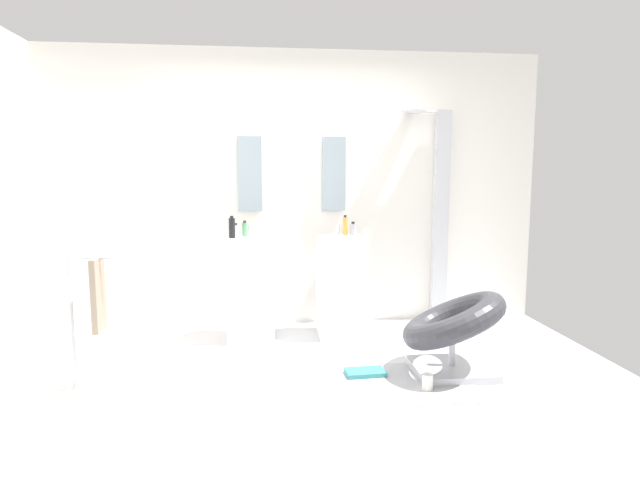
{
  "coord_description": "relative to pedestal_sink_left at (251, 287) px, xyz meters",
  "views": [
    {
      "loc": [
        -0.3,
        -3.43,
        1.47
      ],
      "look_at": [
        0.15,
        0.55,
        0.95
      ],
      "focal_mm": 29.59,
      "sensor_mm": 36.0,
      "label": 1
    }
  ],
  "objects": [
    {
      "name": "soap_bottle_amber",
      "position": [
        0.85,
        0.09,
        0.52
      ],
      "size": [
        0.04,
        0.04,
        0.18
      ],
      "color": "#C68C38",
      "rests_on": "pedestal_sink_right"
    },
    {
      "name": "vanity_mirror_right",
      "position": [
        0.8,
        0.44,
        0.98
      ],
      "size": [
        0.22,
        0.03,
        0.7
      ],
      "primitive_type": "cube",
      "color": "#8C9EA8"
    },
    {
      "name": "pedestal_sink_left",
      "position": [
        0.0,
        0.0,
        0.0
      ],
      "size": [
        0.43,
        0.43,
        1.0
      ],
      "color": "white",
      "rests_on": "ground_plane"
    },
    {
      "name": "rear_partition",
      "position": [
        0.4,
        0.51,
        0.84
      ],
      "size": [
        4.8,
        0.1,
        2.6
      ],
      "primitive_type": "cube",
      "color": "silver",
      "rests_on": "ground_plane"
    },
    {
      "name": "pedestal_sink_right",
      "position": [
        0.8,
        0.0,
        0.0
      ],
      "size": [
        0.43,
        0.43,
        1.0
      ],
      "color": "white",
      "rests_on": "ground_plane"
    },
    {
      "name": "coffee_mug",
      "position": [
        1.2,
        -1.27,
        -0.4
      ],
      "size": [
        0.07,
        0.07,
        0.11
      ],
      "primitive_type": "cylinder",
      "color": "white",
      "rests_on": "area_rug"
    },
    {
      "name": "ground_plane",
      "position": [
        0.4,
        -1.14,
        -0.48
      ],
      "size": [
        4.8,
        3.6,
        0.04
      ],
      "primitive_type": "cube",
      "color": "silver"
    },
    {
      "name": "lounge_chair",
      "position": [
        1.48,
        -0.98,
        -0.11
      ],
      "size": [
        1.04,
        1.04,
        0.65
      ],
      "color": "#B7BABF",
      "rests_on": "ground_plane"
    },
    {
      "name": "soap_bottle_grey",
      "position": [
        0.92,
        0.08,
        0.49
      ],
      "size": [
        0.05,
        0.05,
        0.12
      ],
      "color": "#99999E",
      "rests_on": "pedestal_sink_right"
    },
    {
      "name": "soap_bottle_green",
      "position": [
        -0.04,
        0.1,
        0.5
      ],
      "size": [
        0.05,
        0.05,
        0.14
      ],
      "color": "#59996B",
      "rests_on": "pedestal_sink_left"
    },
    {
      "name": "shower_column",
      "position": [
        1.83,
        0.39,
        0.62
      ],
      "size": [
        0.49,
        0.24,
        2.05
      ],
      "color": "#B7BABF",
      "rests_on": "ground_plane"
    },
    {
      "name": "soap_bottle_black",
      "position": [
        -0.15,
        -0.0,
        0.53
      ],
      "size": [
        0.05,
        0.05,
        0.19
      ],
      "color": "black",
      "rests_on": "pedestal_sink_left"
    },
    {
      "name": "soap_bottle_clear",
      "position": [
        -0.12,
        0.07,
        0.49
      ],
      "size": [
        0.05,
        0.05,
        0.12
      ],
      "color": "silver",
      "rests_on": "pedestal_sink_left"
    },
    {
      "name": "towel_rack",
      "position": [
        -1.03,
        -0.96,
        0.17
      ],
      "size": [
        0.37,
        0.22,
        0.95
      ],
      "color": "#B7BABF",
      "rests_on": "ground_plane"
    },
    {
      "name": "vanity_mirror_left",
      "position": [
        0.0,
        0.44,
        0.98
      ],
      "size": [
        0.22,
        0.03,
        0.7
      ],
      "primitive_type": "cube",
      "color": "#8C9EA8"
    },
    {
      "name": "magazine_teal",
      "position": [
        0.84,
        -0.97,
        -0.44
      ],
      "size": [
        0.29,
        0.18,
        0.03
      ],
      "primitive_type": "cube",
      "rotation": [
        0.0,
        0.0,
        0.05
      ],
      "color": "teal",
      "rests_on": "area_rug"
    },
    {
      "name": "area_rug",
      "position": [
        0.99,
        -1.14,
        -0.46
      ],
      "size": [
        1.12,
        0.74,
        0.01
      ],
      "primitive_type": "cube",
      "color": "#B2B2B7",
      "rests_on": "ground_plane"
    }
  ]
}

